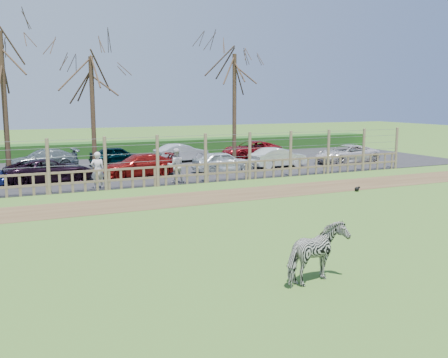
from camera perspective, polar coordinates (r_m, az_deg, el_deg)
name	(u,v)px	position (r m, az deg, el deg)	size (l,w,h in m)	color
ground	(228,223)	(17.07, 0.45, -5.08)	(120.00, 120.00, 0.00)	olive
dirt_strip	(183,199)	(21.13, -4.73, -2.33)	(34.00, 2.80, 0.01)	brown
asphalt	(126,169)	(30.60, -11.13, 1.12)	(44.00, 13.00, 0.04)	#232326
hedge	(103,150)	(37.33, -13.69, 3.27)	(46.00, 2.00, 1.10)	#1E4716
fence	(158,170)	(24.27, -7.58, 1.03)	(30.16, 0.16, 2.50)	brown
tree_left	(2,70)	(27.53, -24.01, 11.32)	(4.80, 4.80, 7.88)	#3D2B1E
tree_mid	(92,87)	(28.93, -14.87, 10.16)	(4.80, 4.80, 6.83)	#3D2B1E
tree_right	(234,82)	(32.21, 1.20, 10.99)	(4.80, 4.80, 7.35)	#3D2B1E
zebra	(317,254)	(11.72, 10.58, -8.38)	(0.75, 1.64, 1.39)	gray
visitor_a	(98,170)	(24.08, -14.25, 1.00)	(0.63, 0.41, 1.72)	silver
visitor_b	(176,166)	(25.05, -5.53, 1.54)	(0.84, 0.65, 1.72)	#C1B8BF
crow	(357,189)	(23.68, 14.96, -1.10)	(0.28, 0.21, 0.23)	black
car_2	(50,170)	(26.57, -19.32, 0.93)	(1.99, 4.32, 1.20)	black
car_3	(139,165)	(27.48, -9.70, 1.57)	(1.68, 4.13, 1.20)	maroon
car_4	(223,162)	(28.54, -0.13, 1.98)	(1.42, 3.52, 1.20)	silver
car_5	(278,157)	(30.84, 6.17, 2.46)	(1.27, 3.64, 1.20)	silver
car_6	(347,154)	(33.57, 13.86, 2.79)	(1.99, 4.32, 1.20)	silver
car_9	(42,160)	(31.52, -20.05, 2.10)	(1.68, 4.13, 1.20)	slate
car_10	(118,156)	(32.29, -12.05, 2.61)	(1.42, 3.52, 1.20)	black
car_11	(181,153)	(33.44, -4.88, 2.99)	(1.27, 3.64, 1.20)	silver
car_12	(251,150)	(35.59, 3.12, 3.38)	(1.99, 4.32, 1.20)	maroon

